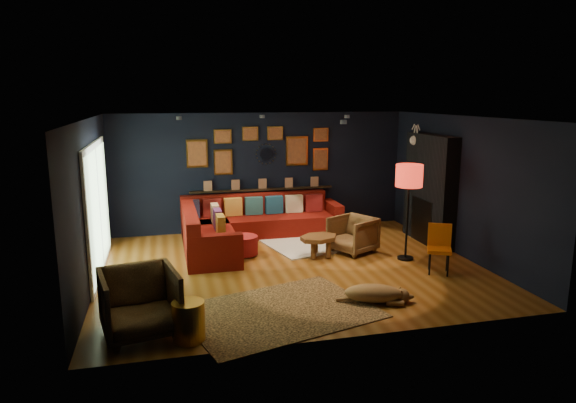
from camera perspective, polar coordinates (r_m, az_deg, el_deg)
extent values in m
plane|color=#8F5B24|center=(9.08, 0.48, -7.33)|extent=(6.50, 6.50, 0.00)
plane|color=black|center=(11.39, -2.94, 3.29)|extent=(6.50, 0.00, 6.50)
plane|color=black|center=(6.18, 6.85, -3.93)|extent=(6.50, 0.00, 6.50)
plane|color=black|center=(8.55, -21.11, -0.28)|extent=(0.00, 5.50, 5.50)
plane|color=black|center=(10.04, 18.78, 1.56)|extent=(0.00, 5.50, 5.50)
plane|color=white|center=(8.59, 0.51, 9.30)|extent=(6.50, 6.50, 0.00)
cube|color=#65120A|center=(11.08, -3.41, -2.69)|extent=(3.20, 0.95, 0.42)
cube|color=#65120A|center=(11.33, -3.76, -0.20)|extent=(3.20, 0.24, 0.46)
cube|color=#65120A|center=(11.48, 4.96, -1.65)|extent=(0.22, 0.95, 0.64)
cube|color=#65120A|center=(9.89, -8.67, -4.59)|extent=(0.95, 2.20, 0.42)
cube|color=#65120A|center=(9.76, -10.82, -2.33)|extent=(0.24, 2.20, 0.46)
cube|color=#65120A|center=(8.90, -8.09, -5.67)|extent=(0.95, 0.22, 0.64)
cube|color=#343356|center=(10.98, -10.78, -0.82)|extent=(0.38, 0.14, 0.38)
cube|color=maroon|center=(11.01, -8.44, -0.71)|extent=(0.38, 0.14, 0.38)
cube|color=gold|center=(11.06, -6.12, -0.59)|extent=(0.38, 0.14, 0.38)
cube|color=#2A5C63|center=(11.13, -3.83, -0.47)|extent=(0.38, 0.14, 0.38)
cube|color=navy|center=(11.21, -1.56, -0.36)|extent=(0.38, 0.14, 0.38)
cube|color=beige|center=(11.31, 0.67, -0.25)|extent=(0.38, 0.14, 0.38)
cube|color=maroon|center=(11.43, 2.85, -0.13)|extent=(0.38, 0.14, 0.38)
cube|color=tan|center=(10.48, -8.12, -1.33)|extent=(0.14, 0.38, 0.38)
cube|color=#4B214F|center=(9.99, -7.82, -1.96)|extent=(0.14, 0.38, 0.38)
cube|color=olive|center=(9.51, -7.50, -2.65)|extent=(0.14, 0.38, 0.38)
cube|color=black|center=(11.38, -2.85, 1.35)|extent=(3.20, 0.12, 0.04)
cube|color=gold|center=(11.12, -10.06, 5.27)|extent=(0.45, 0.03, 0.60)
cube|color=#A5592B|center=(11.11, -10.06, 5.26)|extent=(0.38, 0.01, 0.51)
cube|color=gold|center=(11.20, -7.21, 4.37)|extent=(0.40, 0.03, 0.55)
cube|color=#A5592B|center=(11.18, -7.20, 4.35)|extent=(0.34, 0.01, 0.47)
cube|color=gold|center=(11.14, -7.28, 7.17)|extent=(0.38, 0.03, 0.30)
cube|color=#A5592B|center=(11.12, -7.27, 7.17)|extent=(0.32, 0.01, 0.25)
cube|color=gold|center=(11.48, 1.00, 5.64)|extent=(0.50, 0.03, 0.65)
cube|color=#A5592B|center=(11.46, 1.03, 5.63)|extent=(0.42, 0.01, 0.55)
cube|color=gold|center=(11.66, 3.62, 4.72)|extent=(0.35, 0.03, 0.50)
cube|color=#A5592B|center=(11.64, 3.65, 4.71)|extent=(0.30, 0.01, 0.42)
cube|color=gold|center=(11.60, 3.66, 7.42)|extent=(0.35, 0.03, 0.30)
cube|color=#A5592B|center=(11.59, 3.69, 7.41)|extent=(0.30, 0.01, 0.25)
cube|color=gold|center=(11.22, -4.22, 7.52)|extent=(0.35, 0.03, 0.30)
cube|color=#A5592B|center=(11.21, -4.21, 7.52)|extent=(0.30, 0.01, 0.25)
cube|color=gold|center=(11.33, -1.45, 7.59)|extent=(0.35, 0.03, 0.30)
cube|color=#A5592B|center=(11.31, -1.44, 7.58)|extent=(0.30, 0.01, 0.25)
cylinder|color=silver|center=(11.33, -2.44, 5.29)|extent=(0.28, 0.03, 0.28)
cone|color=gold|center=(11.37, -1.34, 5.33)|extent=(0.03, 0.16, 0.03)
cone|color=gold|center=(11.36, -1.43, 5.75)|extent=(0.04, 0.16, 0.04)
cone|color=gold|center=(11.34, -1.67, 6.10)|extent=(0.04, 0.16, 0.04)
cone|color=gold|center=(11.32, -2.02, 6.33)|extent=(0.04, 0.16, 0.04)
cone|color=gold|center=(11.31, -2.44, 6.40)|extent=(0.03, 0.16, 0.03)
cone|color=gold|center=(11.29, -2.87, 6.31)|extent=(0.04, 0.16, 0.04)
cone|color=gold|center=(11.28, -3.22, 6.06)|extent=(0.04, 0.16, 0.04)
cone|color=gold|center=(11.28, -3.46, 5.69)|extent=(0.04, 0.16, 0.04)
cone|color=gold|center=(11.29, -3.53, 5.26)|extent=(0.03, 0.16, 0.03)
cone|color=gold|center=(11.30, -3.45, 4.84)|extent=(0.04, 0.16, 0.04)
cone|color=gold|center=(11.32, -3.20, 4.49)|extent=(0.04, 0.16, 0.04)
cone|color=gold|center=(11.34, -2.84, 4.26)|extent=(0.04, 0.16, 0.04)
cone|color=gold|center=(11.35, -2.43, 4.19)|extent=(0.03, 0.16, 0.03)
cone|color=gold|center=(11.37, -2.01, 4.29)|extent=(0.04, 0.16, 0.04)
cone|color=gold|center=(11.38, -1.66, 4.54)|extent=(0.04, 0.16, 0.04)
cone|color=gold|center=(11.38, -1.43, 4.90)|extent=(0.04, 0.16, 0.04)
cube|color=black|center=(10.76, 15.48, 1.31)|extent=(0.30, 1.60, 2.20)
cube|color=black|center=(10.86, 15.01, -2.08)|extent=(0.20, 0.80, 0.90)
cone|color=white|center=(11.11, 14.89, 6.61)|extent=(0.35, 0.28, 0.28)
sphere|color=white|center=(11.01, 13.88, 6.61)|extent=(0.20, 0.20, 0.20)
cylinder|color=white|center=(10.95, 14.16, 7.47)|extent=(0.02, 0.10, 0.28)
cylinder|color=white|center=(11.06, 13.87, 7.52)|extent=(0.02, 0.10, 0.28)
cube|color=white|center=(9.17, -20.39, -0.74)|extent=(0.04, 2.80, 2.20)
cube|color=#A3CA9B|center=(9.17, -20.23, -0.73)|extent=(0.01, 2.60, 2.00)
cube|color=white|center=(9.17, -20.20, -0.73)|extent=(0.02, 0.06, 2.00)
cylinder|color=black|center=(9.53, -12.02, 9.04)|extent=(0.10, 0.10, 0.06)
cylinder|color=black|center=(10.11, -2.88, 9.41)|extent=(0.10, 0.10, 0.06)
cylinder|color=black|center=(10.16, 6.57, 9.36)|extent=(0.10, 0.10, 0.06)
cylinder|color=black|center=(8.01, 6.17, 8.78)|extent=(0.10, 0.10, 0.06)
cube|color=white|center=(10.50, 3.41, -4.63)|extent=(2.30, 1.89, 0.03)
cube|color=#B58047|center=(7.30, -1.00, -12.14)|extent=(2.95, 2.45, 0.01)
cylinder|color=#5B3318|center=(9.43, 2.84, -5.46)|extent=(0.10, 0.10, 0.31)
cylinder|color=#5B3318|center=(9.51, 4.50, -5.33)|extent=(0.10, 0.10, 0.31)
cylinder|color=#5B3318|center=(9.77, 3.08, -4.84)|extent=(0.10, 0.10, 0.31)
cylinder|color=maroon|center=(9.71, -4.94, -4.84)|extent=(0.53, 0.53, 0.35)
imported|color=#AC783F|center=(6.75, -16.14, -10.44)|extent=(1.06, 1.02, 0.93)
imported|color=#AC783F|center=(9.91, 7.21, -3.48)|extent=(0.96, 0.98, 0.76)
cylinder|color=gold|center=(6.55, -10.98, -12.93)|extent=(0.40, 0.40, 0.50)
cylinder|color=black|center=(8.96, 15.48, -6.65)|extent=(0.03, 0.03, 0.41)
cylinder|color=black|center=(8.98, 17.35, -6.73)|extent=(0.03, 0.03, 0.41)
cylinder|color=black|center=(9.24, 15.44, -6.09)|extent=(0.03, 0.03, 0.41)
cylinder|color=black|center=(9.25, 17.25, -6.17)|extent=(0.03, 0.03, 0.41)
cube|color=#DA6013|center=(9.05, 16.46, -5.17)|extent=(0.53, 0.53, 0.06)
cube|color=#DA6013|center=(9.14, 16.50, -3.53)|extent=(0.37, 0.23, 0.39)
cylinder|color=black|center=(9.75, 12.90, -6.15)|extent=(0.29, 0.29, 0.04)
cylinder|color=black|center=(9.56, 13.10, -1.98)|extent=(0.04, 0.04, 1.42)
cylinder|color=red|center=(9.41, 13.32, 2.82)|extent=(0.48, 0.48, 0.40)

